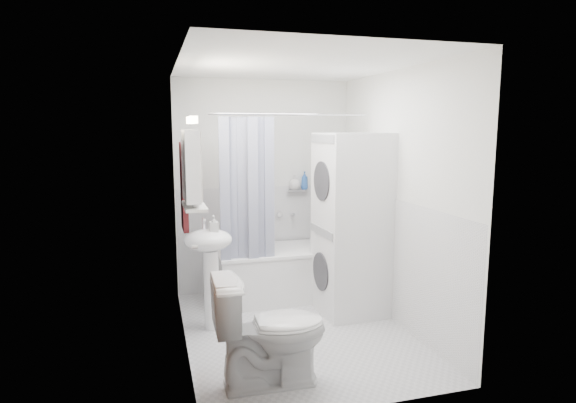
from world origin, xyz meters
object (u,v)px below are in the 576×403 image
object	(u,v)px
sink	(209,256)
washer_dryer	(352,224)
toilet	(270,331)
bathtub	(283,270)

from	to	relation	value
sink	washer_dryer	bearing A→B (deg)	1.94
sink	toilet	world-z (taller)	sink
bathtub	toilet	bearing A→B (deg)	-108.22
bathtub	sink	world-z (taller)	sink
bathtub	washer_dryer	xyz separation A→B (m)	(0.55, -0.58, 0.60)
toilet	sink	bearing A→B (deg)	16.93
toilet	washer_dryer	bearing A→B (deg)	-42.51
sink	toilet	xyz separation A→B (m)	(0.30, -1.11, -0.30)
sink	washer_dryer	size ratio (longest dim) A/B	0.57
bathtub	washer_dryer	size ratio (longest dim) A/B	0.80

